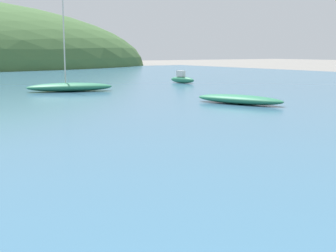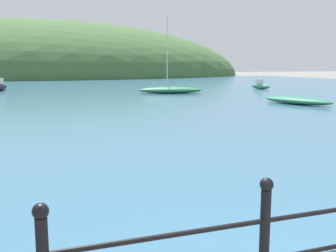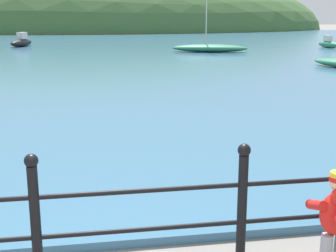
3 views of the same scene
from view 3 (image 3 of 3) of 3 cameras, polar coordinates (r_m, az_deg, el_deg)
water at (r=34.43m, az=-9.95°, el=9.48°), size 80.00×60.00×0.10m
far_hillside at (r=73.79m, az=-9.95°, el=11.47°), size 73.72×40.55×19.44m
iron_railing at (r=4.24m, az=-15.89°, el=-10.61°), size 7.53×0.12×1.21m
boat_red_dinghy at (r=34.07m, az=19.01°, el=9.46°), size 0.87×2.23×0.84m
boat_nearest_quay at (r=28.73m, az=5.09°, el=9.48°), size 4.73×2.56×5.49m
boat_far_left at (r=35.13m, az=-17.45°, el=9.75°), size 1.70×2.80×0.99m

